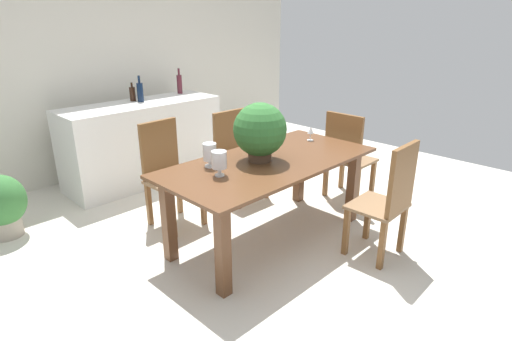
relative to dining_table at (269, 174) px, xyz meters
name	(u,v)px	position (x,y,z in m)	size (l,w,h in m)	color
ground_plane	(255,230)	(0.00, 0.18, -0.63)	(7.04, 7.04, 0.00)	silver
back_wall	(109,70)	(0.00, 2.78, 0.67)	(6.40, 0.10, 2.60)	beige
dining_table	(269,174)	(0.00, 0.00, 0.00)	(1.97, 0.95, 0.76)	brown
chair_near_right	(390,197)	(0.45, -0.92, -0.07)	(0.46, 0.42, 1.01)	brown
chair_far_left	(167,169)	(-0.45, 0.93, -0.08)	(0.45, 0.47, 1.01)	brown
chair_foot_end	(347,152)	(1.23, 0.00, -0.08)	(0.41, 0.48, 0.98)	brown
chair_far_right	(236,150)	(0.45, 0.92, -0.09)	(0.49, 0.44, 0.97)	brown
flower_centerpiece	(260,131)	(-0.06, 0.06, 0.40)	(0.46, 0.46, 0.50)	#4C3828
crystal_vase_left	(210,153)	(-0.46, 0.24, 0.25)	(0.11, 0.11, 0.20)	silver
crystal_vase_center_near	(219,160)	(-0.55, 0.02, 0.26)	(0.12, 0.12, 0.20)	silver
wine_glass	(311,131)	(0.74, 0.13, 0.23)	(0.06, 0.06, 0.14)	silver
kitchen_counter	(144,142)	(0.00, 2.10, -0.14)	(1.90, 0.67, 0.97)	silver
wine_bottle_green	(140,92)	(0.04, 2.15, 0.46)	(0.07, 0.07, 0.31)	#0F1E38
wine_bottle_clear	(179,84)	(0.71, 2.29, 0.47)	(0.07, 0.07, 0.33)	#511E28
wine_bottle_dark	(133,94)	(0.00, 2.26, 0.43)	(0.07, 0.07, 0.22)	black
potted_plant_floor	(1,204)	(-1.70, 1.76, -0.31)	(0.44, 0.44, 0.60)	#9E9384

